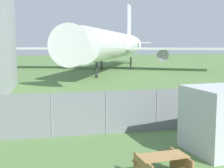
# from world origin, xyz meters

# --- Properties ---
(perimeter_fence) EXTENTS (56.07, 0.07, 2.07)m
(perimeter_fence) POSITION_xyz_m (-0.00, 9.81, 1.03)
(perimeter_fence) COLOR gray
(perimeter_fence) RESTS_ON ground
(airplane) EXTENTS (35.67, 43.50, 12.54)m
(airplane) POSITION_xyz_m (6.38, 45.98, 4.09)
(airplane) COLOR white
(airplane) RESTS_ON ground
(picnic_bench_near_cabin) EXTENTS (1.68, 1.55, 0.76)m
(picnic_bench_near_cabin) POSITION_xyz_m (-1.81, 4.55, 0.47)
(picnic_bench_near_cabin) COLOR #A37A47
(picnic_bench_near_cabin) RESTS_ON ground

